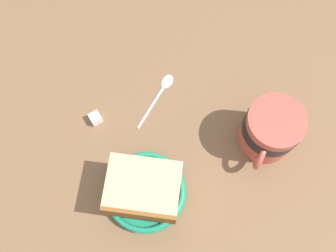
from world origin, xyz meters
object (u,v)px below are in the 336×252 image
(tea_mug, at_px, (270,130))
(teaspoon, at_px, (162,89))
(cake_slice, at_px, (144,189))
(small_plate, at_px, (145,192))
(sugar_cube, at_px, (96,118))

(tea_mug, xyz_separation_m, teaspoon, (0.06, 0.19, -0.05))
(teaspoon, bearing_deg, tea_mug, -107.31)
(cake_slice, bearing_deg, tea_mug, -53.95)
(cake_slice, relative_size, teaspoon, 0.99)
(small_plate, bearing_deg, sugar_cube, 45.69)
(small_plate, bearing_deg, tea_mug, -54.55)
(small_plate, relative_size, tea_mug, 1.14)
(small_plate, relative_size, sugar_cube, 7.19)
(cake_slice, relative_size, sugar_cube, 6.23)
(cake_slice, xyz_separation_m, sugar_cube, (0.11, 0.11, -0.04))
(teaspoon, relative_size, sugar_cube, 6.31)
(small_plate, relative_size, cake_slice, 1.16)
(cake_slice, bearing_deg, sugar_cube, 45.02)
(cake_slice, distance_m, teaspoon, 0.19)
(small_plate, distance_m, teaspoon, 0.19)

